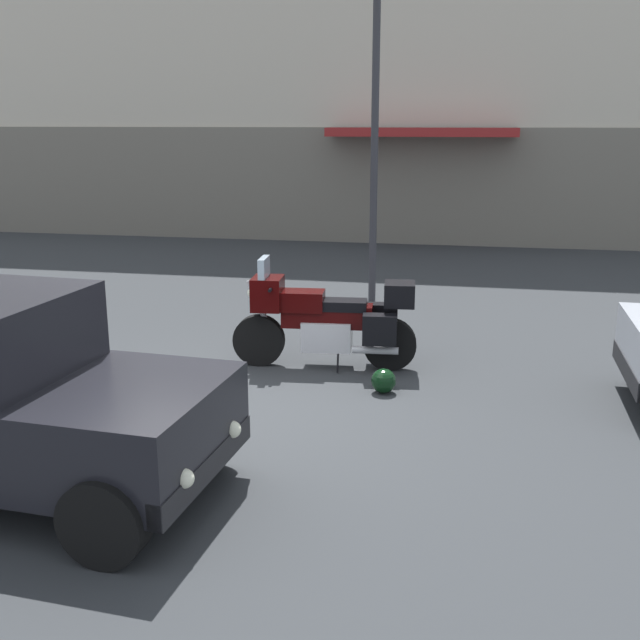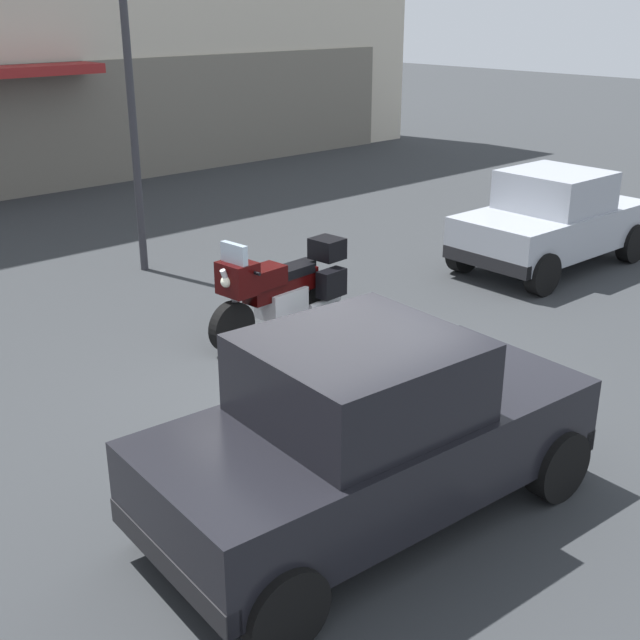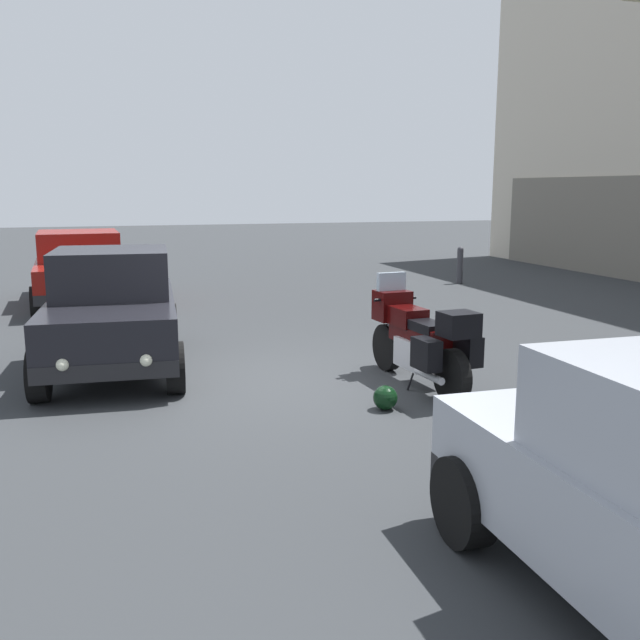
% 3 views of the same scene
% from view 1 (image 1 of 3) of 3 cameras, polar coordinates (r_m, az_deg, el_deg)
% --- Properties ---
extents(ground_plane, '(80.00, 80.00, 0.00)m').
position_cam_1_polar(ground_plane, '(8.00, -8.18, -7.10)').
color(ground_plane, '#2D3033').
extents(building_facade_rear, '(28.25, 3.40, 10.57)m').
position_cam_1_polar(building_facade_rear, '(20.26, 4.13, 21.15)').
color(building_facade_rear, beige).
rests_on(building_facade_rear, ground).
extents(motorcycle, '(2.26, 0.81, 1.36)m').
position_cam_1_polar(motorcycle, '(9.24, 0.57, 0.09)').
color(motorcycle, black).
rests_on(motorcycle, ground).
extents(helmet, '(0.28, 0.28, 0.28)m').
position_cam_1_polar(helmet, '(8.54, 4.79, -4.58)').
color(helmet, black).
rests_on(helmet, ground).
extents(streetlamp_curbside, '(0.28, 0.94, 5.03)m').
position_cam_1_polar(streetlamp_curbside, '(12.32, 4.07, 15.08)').
color(streetlamp_curbside, '#2D2D33').
rests_on(streetlamp_curbside, ground).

